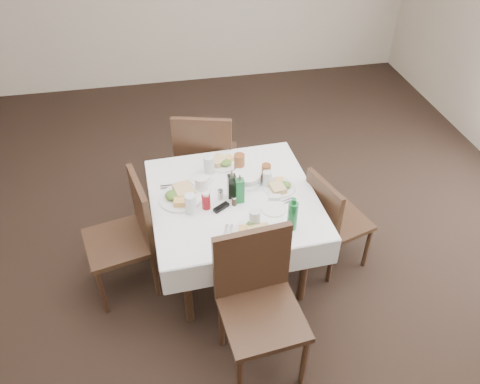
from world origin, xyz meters
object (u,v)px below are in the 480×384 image
(coffee_mug, at_px, (202,184))
(bread_basket, at_px, (247,178))
(chair_west, at_px, (129,231))
(ketchup_bottle, at_px, (206,201))
(green_bottle, at_px, (293,215))
(water_s, at_px, (255,219))
(chair_south, at_px, (258,296))
(oil_cruet_dark, at_px, (232,185))
(water_n, at_px, (209,165))
(oil_cruet_green, at_px, (240,189))
(water_e, at_px, (267,179))
(chair_north, at_px, (205,156))
(chair_east, at_px, (331,217))
(dining_table, at_px, (233,206))
(water_w, at_px, (191,204))

(coffee_mug, bearing_deg, bread_basket, 4.16)
(chair_west, height_order, ketchup_bottle, chair_west)
(green_bottle, bearing_deg, water_s, 165.82)
(chair_south, xyz_separation_m, oil_cruet_dark, (-0.02, 0.77, 0.27))
(water_n, distance_m, oil_cruet_green, 0.41)
(chair_west, xyz_separation_m, ketchup_bottle, (0.57, -0.09, 0.27))
(chair_west, xyz_separation_m, bread_basket, (0.90, 0.14, 0.24))
(chair_south, height_order, oil_cruet_dark, chair_south)
(chair_south, xyz_separation_m, ketchup_bottle, (-0.22, 0.69, 0.23))
(chair_west, distance_m, water_s, 0.96)
(water_e, distance_m, bread_basket, 0.16)
(chair_north, distance_m, bread_basket, 0.71)
(chair_east, bearing_deg, ketchup_bottle, 179.65)
(dining_table, height_order, green_bottle, green_bottle)
(dining_table, relative_size, green_bottle, 4.85)
(chair_north, bearing_deg, ketchup_bottle, -96.75)
(chair_east, bearing_deg, water_w, -179.09)
(water_w, bearing_deg, chair_south, -63.99)
(water_n, relative_size, coffee_mug, 0.98)
(water_e, bearing_deg, oil_cruet_dark, -164.48)
(dining_table, relative_size, chair_north, 1.20)
(water_e, bearing_deg, bread_basket, 152.94)
(chair_east, distance_m, chair_west, 1.52)
(chair_west, relative_size, oil_cruet_dark, 4.02)
(chair_south, height_order, water_w, chair_south)
(bread_basket, height_order, coffee_mug, coffee_mug)
(chair_west, bearing_deg, water_e, 3.73)
(chair_east, relative_size, water_w, 6.06)
(water_w, bearing_deg, coffee_mug, 65.44)
(water_s, xyz_separation_m, oil_cruet_dark, (-0.09, 0.34, 0.03))
(oil_cruet_green, bearing_deg, chair_south, -92.25)
(water_w, relative_size, oil_cruet_dark, 0.60)
(water_e, bearing_deg, water_n, 149.39)
(chair_north, height_order, bread_basket, chair_north)
(chair_west, bearing_deg, oil_cruet_dark, -0.71)
(water_e, relative_size, oil_cruet_green, 0.51)
(water_n, bearing_deg, water_e, -30.61)
(water_n, bearing_deg, oil_cruet_dark, -69.07)
(chair_north, height_order, chair_south, chair_south)
(water_e, bearing_deg, chair_west, -176.27)
(dining_table, xyz_separation_m, bread_basket, (0.13, 0.15, 0.13))
(chair_east, xyz_separation_m, water_w, (-1.06, -0.02, 0.33))
(dining_table, relative_size, chair_west, 1.27)
(chair_south, distance_m, chair_east, 1.01)
(chair_north, xyz_separation_m, bread_basket, (0.23, -0.64, 0.21))
(coffee_mug, bearing_deg, water_w, -114.56)
(chair_north, distance_m, oil_cruet_dark, 0.84)
(water_s, distance_m, oil_cruet_green, 0.28)
(bread_basket, bearing_deg, chair_east, -21.06)
(coffee_mug, distance_m, green_bottle, 0.75)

